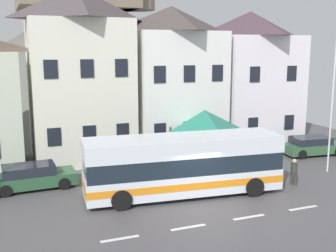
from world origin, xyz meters
TOP-DOWN VIEW (x-y plane):
  - ground_plane at (0.00, -0.00)m, footprint 40.00×60.00m
  - townhouse_01 at (-3.69, 11.84)m, footprint 6.39×5.74m
  - townhouse_02 at (3.06, 12.22)m, footprint 6.27×6.50m
  - townhouse_03 at (9.69, 12.33)m, footprint 6.29×6.72m
  - hilltop_castle at (-0.03, 35.24)m, footprint 42.17×42.17m
  - transit_bus at (-0.11, 2.57)m, footprint 10.34×3.55m
  - bus_shelter at (3.16, 6.82)m, footprint 3.60×3.60m
  - parked_car_00 at (-7.34, 6.42)m, footprint 4.55×2.06m
  - parked_car_01 at (11.70, 6.80)m, footprint 4.52×2.33m
  - parked_car_02 at (5.44, 7.12)m, footprint 4.15×2.06m
  - pedestrian_00 at (6.24, 1.80)m, footprint 0.36×0.36m
  - pedestrian_01 at (3.75, 4.58)m, footprint 0.35×0.35m
  - public_bench at (1.82, 9.25)m, footprint 1.54×0.48m
  - flagpole at (9.90, 3.15)m, footprint 0.95×0.10m

SIDE VIEW (x-z plane):
  - ground_plane at x=0.00m, z-range -0.06..0.00m
  - public_bench at x=1.82m, z-range 0.03..0.90m
  - parked_car_01 at x=11.70m, z-range -0.01..1.29m
  - parked_car_02 at x=5.44m, z-range -0.01..1.32m
  - parked_car_00 at x=-7.34m, z-range -0.01..1.32m
  - pedestrian_00 at x=6.24m, z-range 0.06..1.55m
  - pedestrian_01 at x=3.75m, z-range 0.11..1.58m
  - transit_bus at x=-0.11m, z-range 0.02..3.10m
  - bus_shelter at x=3.16m, z-range 1.18..4.86m
  - flagpole at x=9.90m, z-range 0.58..8.57m
  - townhouse_03 at x=9.69m, z-range 0.00..10.24m
  - townhouse_02 at x=3.06m, z-range 0.00..10.41m
  - townhouse_01 at x=-3.69m, z-range 0.00..11.42m
  - hilltop_castle at x=-0.03m, z-range -3.53..17.02m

